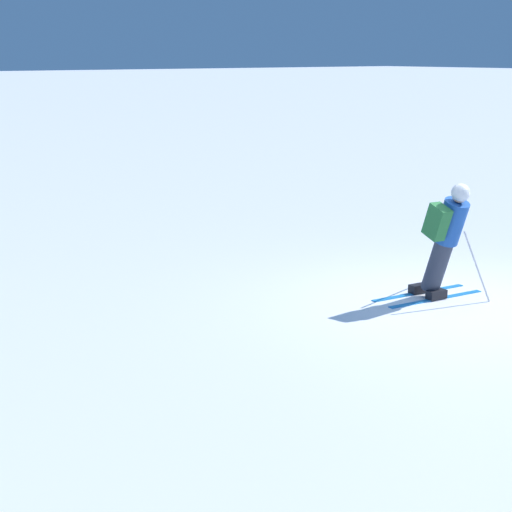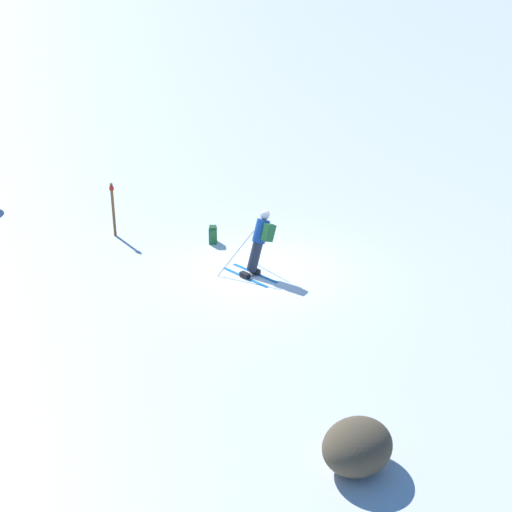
% 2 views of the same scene
% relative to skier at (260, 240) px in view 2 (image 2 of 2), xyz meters
% --- Properties ---
extents(ground_plane, '(300.00, 300.00, 0.00)m').
position_rel_skier_xyz_m(ground_plane, '(-0.16, -0.06, -0.92)').
color(ground_plane, white).
extents(skier, '(1.28, 1.66, 1.70)m').
position_rel_skier_xyz_m(skier, '(0.00, 0.00, 0.00)').
color(skier, '#1E7AC6').
rests_on(skier, ground).
extents(spare_backpack, '(0.37, 0.36, 0.50)m').
position_rel_skier_xyz_m(spare_backpack, '(-0.69, -2.32, -0.68)').
color(spare_backpack, '#236633').
rests_on(spare_backpack, ground).
extents(exposed_boulder_0, '(1.27, 1.08, 0.82)m').
position_rel_skier_xyz_m(exposed_boulder_0, '(4.80, 6.06, -0.51)').
color(exposed_boulder_0, brown).
rests_on(exposed_boulder_0, ground).
extents(trail_marker, '(0.13, 0.13, 1.61)m').
position_rel_skier_xyz_m(trail_marker, '(0.76, -4.89, -0.03)').
color(trail_marker, brown).
rests_on(trail_marker, ground).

